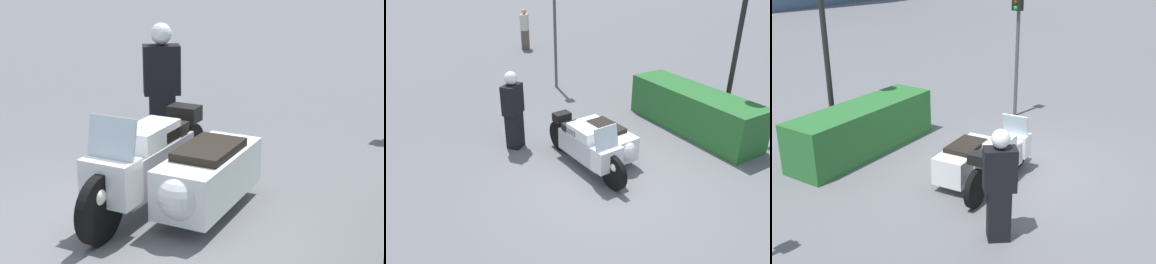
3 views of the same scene
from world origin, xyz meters
The scene contains 5 objects.
ground_plane centered at (0.00, 0.00, 0.00)m, with size 160.00×160.00×0.00m, color slate.
police_motorcycle centered at (-0.77, 0.29, 0.47)m, with size 2.53×1.21×1.16m.
officer_rider centered at (-2.33, -0.90, 0.93)m, with size 0.52×0.56×1.76m.
hedge_bush_curbside centered at (-0.94, 3.17, 0.51)m, with size 3.49×1.00×1.03m, color #28662D.
traffic_light_near centered at (2.91, 1.53, 2.06)m, with size 0.22×0.28×3.10m.
Camera 3 is at (-7.85, -3.85, 4.09)m, focal length 45.00 mm.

